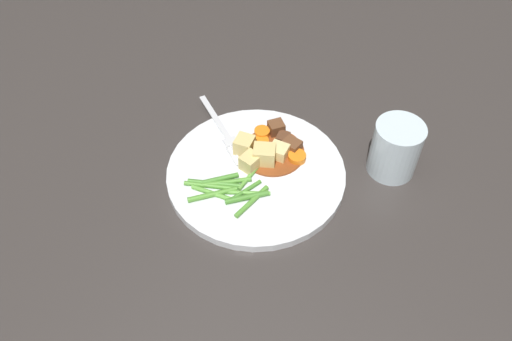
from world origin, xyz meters
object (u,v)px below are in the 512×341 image
at_px(potato_chunk_3, 244,145).
at_px(meat_chunk_2, 276,128).
at_px(carrot_slice_0, 297,157).
at_px(carrot_slice_3, 261,142).
at_px(meat_chunk_0, 292,146).
at_px(carrot_slice_2, 262,133).
at_px(fork, 223,130).
at_px(water_glass, 395,149).
at_px(carrot_slice_1, 269,152).
at_px(potato_chunk_2, 264,155).
at_px(dinner_plate, 256,173).
at_px(meat_chunk_1, 283,138).
at_px(potato_chunk_0, 252,161).
at_px(potato_chunk_1, 279,152).

height_order(potato_chunk_3, meat_chunk_2, potato_chunk_3).
relative_size(carrot_slice_0, carrot_slice_3, 1.15).
bearing_deg(meat_chunk_0, carrot_slice_2, 91.12).
height_order(fork, water_glass, water_glass).
height_order(carrot_slice_1, potato_chunk_2, potato_chunk_2).
xyz_separation_m(dinner_plate, carrot_slice_3, (0.05, 0.03, 0.01)).
distance_m(carrot_slice_1, meat_chunk_1, 0.04).
bearing_deg(carrot_slice_1, meat_chunk_2, 20.50).
bearing_deg(meat_chunk_0, carrot_slice_3, 110.07).
xyz_separation_m(potato_chunk_0, potato_chunk_2, (0.02, -0.01, 0.00)).
relative_size(carrot_slice_1, potato_chunk_3, 0.87).
bearing_deg(dinner_plate, carrot_slice_3, 26.69).
height_order(potato_chunk_1, water_glass, water_glass).
distance_m(carrot_slice_0, potato_chunk_3, 0.09).
distance_m(potato_chunk_1, water_glass, 0.18).
height_order(dinner_plate, potato_chunk_2, potato_chunk_2).
height_order(carrot_slice_3, meat_chunk_1, meat_chunk_1).
height_order(meat_chunk_0, meat_chunk_1, meat_chunk_0).
bearing_deg(fork, water_glass, -69.32).
height_order(potato_chunk_0, potato_chunk_2, potato_chunk_2).
bearing_deg(meat_chunk_1, fork, 111.10).
distance_m(carrot_slice_0, potato_chunk_0, 0.07).
bearing_deg(water_glass, carrot_slice_0, 123.09).
bearing_deg(potato_chunk_3, water_glass, -60.71).
distance_m(potato_chunk_3, meat_chunk_0, 0.08).
xyz_separation_m(fork, water_glass, (0.10, -0.26, 0.03)).
height_order(carrot_slice_3, potato_chunk_3, potato_chunk_3).
relative_size(carrot_slice_3, meat_chunk_0, 0.90).
relative_size(carrot_slice_0, potato_chunk_3, 0.98).
distance_m(meat_chunk_2, fork, 0.09).
bearing_deg(fork, potato_chunk_1, -87.07).
bearing_deg(fork, meat_chunk_0, -75.80).
bearing_deg(fork, meat_chunk_2, -57.74).
distance_m(potato_chunk_1, meat_chunk_0, 0.03).
distance_m(potato_chunk_1, potato_chunk_2, 0.03).
distance_m(dinner_plate, potato_chunk_2, 0.03).
xyz_separation_m(potato_chunk_1, meat_chunk_0, (0.02, -0.01, -0.00)).
distance_m(carrot_slice_1, carrot_slice_2, 0.04).
relative_size(dinner_plate, meat_chunk_2, 11.58).
bearing_deg(fork, potato_chunk_2, -100.41).
height_order(potato_chunk_1, potato_chunk_3, potato_chunk_3).
distance_m(carrot_slice_0, carrot_slice_2, 0.08).
relative_size(carrot_slice_2, carrot_slice_3, 1.04).
bearing_deg(meat_chunk_2, carrot_slice_3, 170.84).
height_order(carrot_slice_2, potato_chunk_2, potato_chunk_2).
bearing_deg(carrot_slice_0, potato_chunk_0, 136.00).
height_order(potato_chunk_1, meat_chunk_1, potato_chunk_1).
bearing_deg(meat_chunk_0, carrot_slice_0, -125.19).
bearing_deg(water_glass, carrot_slice_3, 114.24).
height_order(carrot_slice_0, carrot_slice_1, carrot_slice_0).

